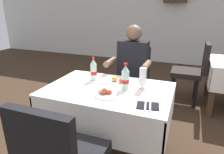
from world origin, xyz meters
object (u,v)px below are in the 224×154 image
(seated_diner_far, at_px, (131,71))
(cola_bottle_secondary, at_px, (94,70))
(cola_bottle_primary, at_px, (125,78))
(plate_near_camera, at_px, (107,93))
(main_dining_table, at_px, (108,105))
(chair_far_diner_seat, at_px, (131,79))
(plate_far_diner, at_px, (118,81))
(background_chair_left, at_px, (193,69))
(beer_glass_left, at_px, (143,78))
(napkin_cutlery_set, at_px, (148,106))

(seated_diner_far, xyz_separation_m, cola_bottle_secondary, (-0.26, -0.51, 0.12))
(cola_bottle_primary, height_order, cola_bottle_secondary, cola_bottle_primary)
(plate_near_camera, bearing_deg, cola_bottle_primary, 59.91)
(main_dining_table, bearing_deg, chair_far_diner_seat, 90.00)
(chair_far_diner_seat, xyz_separation_m, plate_far_diner, (0.04, -0.62, 0.20))
(cola_bottle_secondary, distance_m, background_chair_left, 1.74)
(beer_glass_left, bearing_deg, plate_far_diner, 167.69)
(beer_glass_left, height_order, cola_bottle_secondary, cola_bottle_secondary)
(chair_far_diner_seat, bearing_deg, plate_near_camera, -87.10)
(plate_near_camera, height_order, plate_far_diner, plate_near_camera)
(background_chair_left, bearing_deg, plate_far_diner, -117.39)
(plate_far_diner, distance_m, cola_bottle_primary, 0.19)
(beer_glass_left, xyz_separation_m, napkin_cutlery_set, (0.12, -0.34, -0.10))
(napkin_cutlery_set, bearing_deg, beer_glass_left, 109.82)
(seated_diner_far, bearing_deg, napkin_cutlery_set, -66.79)
(cola_bottle_secondary, height_order, background_chair_left, cola_bottle_secondary)
(main_dining_table, bearing_deg, background_chair_left, 63.92)
(beer_glass_left, relative_size, cola_bottle_secondary, 0.81)
(main_dining_table, distance_m, plate_far_diner, 0.26)
(seated_diner_far, xyz_separation_m, plate_far_diner, (0.01, -0.51, 0.04))
(cola_bottle_primary, distance_m, cola_bottle_secondary, 0.40)
(main_dining_table, xyz_separation_m, plate_near_camera, (0.05, -0.15, 0.19))
(plate_far_diner, relative_size, cola_bottle_secondary, 0.91)
(plate_far_diner, distance_m, cola_bottle_secondary, 0.28)
(plate_near_camera, distance_m, plate_far_diner, 0.31)
(plate_near_camera, distance_m, cola_bottle_secondary, 0.42)
(chair_far_diner_seat, xyz_separation_m, plate_near_camera, (0.05, -0.93, 0.19))
(plate_near_camera, bearing_deg, background_chair_left, 67.24)
(seated_diner_far, bearing_deg, cola_bottle_primary, -79.42)
(plate_near_camera, relative_size, beer_glass_left, 1.18)
(cola_bottle_secondary, bearing_deg, beer_glass_left, -5.46)
(plate_far_diner, bearing_deg, chair_far_diner_seat, 93.86)
(cola_bottle_secondary, bearing_deg, napkin_cutlery_set, -30.68)
(seated_diner_far, relative_size, background_chair_left, 1.30)
(plate_far_diner, bearing_deg, beer_glass_left, -12.31)
(plate_far_diner, xyz_separation_m, beer_glass_left, (0.26, -0.06, 0.08))
(chair_far_diner_seat, distance_m, seated_diner_far, 0.19)
(chair_far_diner_seat, distance_m, plate_far_diner, 0.65)
(cola_bottle_primary, relative_size, background_chair_left, 0.26)
(chair_far_diner_seat, xyz_separation_m, cola_bottle_secondary, (-0.23, -0.62, 0.28))
(plate_far_diner, height_order, napkin_cutlery_set, plate_far_diner)
(napkin_cutlery_set, bearing_deg, cola_bottle_primary, 135.32)
(plate_near_camera, height_order, background_chair_left, background_chair_left)
(beer_glass_left, bearing_deg, cola_bottle_primary, -154.08)
(main_dining_table, bearing_deg, cola_bottle_secondary, 144.91)
(beer_glass_left, bearing_deg, main_dining_table, -160.00)
(seated_diner_far, distance_m, cola_bottle_secondary, 0.59)
(plate_far_diner, xyz_separation_m, napkin_cutlery_set, (0.38, -0.39, -0.02))
(napkin_cutlery_set, bearing_deg, plate_near_camera, 168.27)
(chair_far_diner_seat, distance_m, cola_bottle_primary, 0.81)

